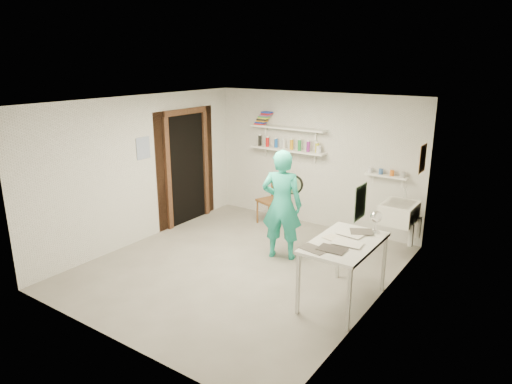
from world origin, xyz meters
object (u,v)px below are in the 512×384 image
Objects in this scene: belfast_sink at (399,213)px; man at (282,205)px; desk_lamp at (376,217)px; wall_clock at (293,185)px; work_table at (343,272)px; wooden_chair at (271,201)px.

man is at bearing -143.61° from belfast_sink.
belfast_sink is at bearing 93.98° from desk_lamp.
man is 1.56m from desk_lamp.
wall_clock is 1.53m from desk_lamp.
man is 11.13× the size of desk_lamp.
work_table is (-0.11, -1.77, -0.30)m from belfast_sink.
belfast_sink is 3.97× the size of desk_lamp.
wooden_chair is at bearing 140.75° from work_table.
wooden_chair is at bearing 151.03° from desk_lamp.
belfast_sink is 1.80m from work_table.
wall_clock is 1.72m from work_table.
wall_clock is 0.34× the size of wooden_chair.
desk_lamp is (2.46, -1.36, 0.58)m from wooden_chair.
wooden_chair is at bearing -69.75° from man.
man is at bearing -127.82° from wall_clock.
wall_clock is 2.00× the size of desk_lamp.
man is 0.36m from wall_clock.
desk_lamp is at bearing 152.75° from man.
wooden_chair is (-0.92, 1.14, -0.39)m from man.
belfast_sink is 0.36× the size of man.
wall_clock is at bearing -127.82° from man.
work_table is (1.33, -0.71, -0.44)m from man.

